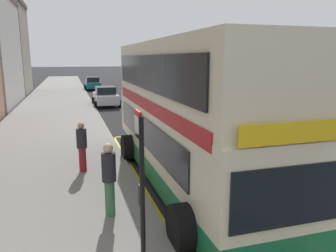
{
  "coord_description": "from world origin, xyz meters",
  "views": [
    {
      "loc": [
        -5.91,
        -4.28,
        3.9
      ],
      "look_at": [
        -2.67,
        6.4,
        1.58
      ],
      "focal_mm": 34.78,
      "sensor_mm": 36.0,
      "label": 1
    }
  ],
  "objects": [
    {
      "name": "pavement_near",
      "position": [
        -7.0,
        32.0,
        0.07
      ],
      "size": [
        6.0,
        76.0,
        0.14
      ],
      "primitive_type": "cube",
      "color": "gray",
      "rests_on": "ground"
    },
    {
      "name": "parked_car_grey_ahead",
      "position": [
        5.07,
        29.4,
        0.8
      ],
      "size": [
        2.09,
        4.2,
        1.62
      ],
      "rotation": [
        0.0,
        0.0,
        0.01
      ],
      "color": "slate",
      "rests_on": "ground"
    },
    {
      "name": "double_decker_bus",
      "position": [
        -2.46,
        5.08,
        2.06
      ],
      "size": [
        3.25,
        10.08,
        4.4
      ],
      "color": "beige",
      "rests_on": "ground"
    },
    {
      "name": "parked_car_teal_far",
      "position": [
        -3.03,
        38.02,
        0.8
      ],
      "size": [
        2.09,
        4.2,
        1.62
      ],
      "rotation": [
        0.0,
        0.0,
        -0.04
      ],
      "color": "#196066",
      "rests_on": "ground"
    },
    {
      "name": "pedestrian_waiting_near_sign",
      "position": [
        -5.12,
        3.18,
        1.13
      ],
      "size": [
        0.34,
        0.34,
        1.81
      ],
      "color": "#3F724C",
      "rests_on": "pavement_near"
    },
    {
      "name": "bus_bay_markings",
      "position": [
        -2.55,
        5.12,
        0.01
      ],
      "size": [
        2.9,
        13.41,
        0.01
      ],
      "color": "gold",
      "rests_on": "ground"
    },
    {
      "name": "pedestrian_further_back",
      "position": [
        -5.61,
        6.63,
        1.06
      ],
      "size": [
        0.34,
        0.34,
        1.7
      ],
      "color": "maroon",
      "rests_on": "pavement_near"
    },
    {
      "name": "ground_plane",
      "position": [
        0.0,
        32.0,
        0.0
      ],
      "size": [
        260.0,
        260.0,
        0.0
      ],
      "primitive_type": "plane",
      "color": "black"
    },
    {
      "name": "bus_stop_sign",
      "position": [
        -4.77,
        1.12,
        1.8
      ],
      "size": [
        0.09,
        0.51,
        2.86
      ],
      "color": "black",
      "rests_on": "pavement_near"
    },
    {
      "name": "parked_car_silver_behind",
      "position": [
        -3.03,
        23.15,
        0.8
      ],
      "size": [
        2.09,
        4.2,
        1.62
      ],
      "rotation": [
        0.0,
        0.0,
        3.18
      ],
      "color": "#B2B5BA",
      "rests_on": "ground"
    },
    {
      "name": "parked_car_silver_across",
      "position": [
        4.55,
        45.75,
        0.8
      ],
      "size": [
        2.09,
        4.2,
        1.62
      ],
      "rotation": [
        0.0,
        0.0,
        0.02
      ],
      "color": "#B2B5BA",
      "rests_on": "ground"
    }
  ]
}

